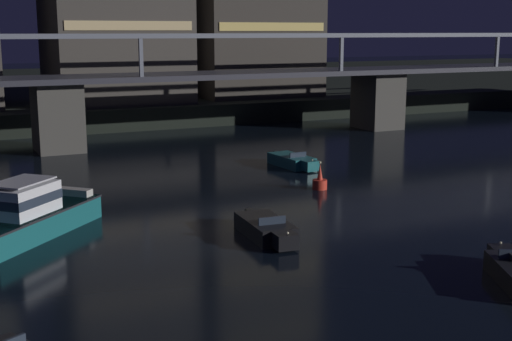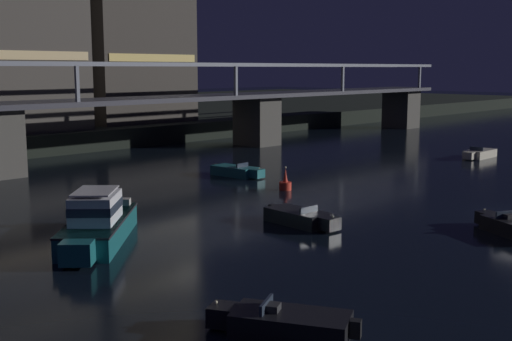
{
  "view_description": "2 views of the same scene",
  "coord_description": "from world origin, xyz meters",
  "px_view_note": "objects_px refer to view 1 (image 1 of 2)",
  "views": [
    {
      "loc": [
        -25.21,
        -20.33,
        9.63
      ],
      "look_at": [
        -7.03,
        17.73,
        1.11
      ],
      "focal_mm": 48.71,
      "sensor_mm": 36.0,
      "label": 1
    },
    {
      "loc": [
        -39.24,
        -15.38,
        8.83
      ],
      "look_at": [
        -7.07,
        15.4,
        1.88
      ],
      "focal_mm": 46.06,
      "sensor_mm": 36.0,
      "label": 2
    }
  ],
  "objects_px": {
    "cabin_cruiser_near_left": "(27,215)",
    "speedboat_mid_center": "(267,229)",
    "channel_buoy": "(320,182)",
    "river_bridge": "(234,91)",
    "speedboat_mid_right": "(293,161)"
  },
  "relations": [
    {
      "from": "speedboat_mid_center",
      "to": "river_bridge",
      "type": "bearing_deg",
      "value": 69.03
    },
    {
      "from": "cabin_cruiser_near_left",
      "to": "speedboat_mid_center",
      "type": "relative_size",
      "value": 1.52
    },
    {
      "from": "river_bridge",
      "to": "cabin_cruiser_near_left",
      "type": "relative_size",
      "value": 12.6
    },
    {
      "from": "river_bridge",
      "to": "cabin_cruiser_near_left",
      "type": "height_order",
      "value": "river_bridge"
    },
    {
      "from": "speedboat_mid_center",
      "to": "channel_buoy",
      "type": "height_order",
      "value": "channel_buoy"
    },
    {
      "from": "cabin_cruiser_near_left",
      "to": "river_bridge",
      "type": "bearing_deg",
      "value": 48.41
    },
    {
      "from": "cabin_cruiser_near_left",
      "to": "speedboat_mid_center",
      "type": "bearing_deg",
      "value": -25.87
    },
    {
      "from": "river_bridge",
      "to": "speedboat_mid_center",
      "type": "bearing_deg",
      "value": -110.97
    },
    {
      "from": "channel_buoy",
      "to": "speedboat_mid_center",
      "type": "bearing_deg",
      "value": -134.13
    },
    {
      "from": "river_bridge",
      "to": "speedboat_mid_center",
      "type": "height_order",
      "value": "river_bridge"
    },
    {
      "from": "speedboat_mid_center",
      "to": "speedboat_mid_right",
      "type": "bearing_deg",
      "value": 57.4
    },
    {
      "from": "cabin_cruiser_near_left",
      "to": "speedboat_mid_right",
      "type": "xyz_separation_m",
      "value": [
        19.65,
        9.82,
        -0.64
      ]
    },
    {
      "from": "cabin_cruiser_near_left",
      "to": "channel_buoy",
      "type": "relative_size",
      "value": 4.5
    },
    {
      "from": "speedboat_mid_right",
      "to": "river_bridge",
      "type": "bearing_deg",
      "value": 83.37
    },
    {
      "from": "river_bridge",
      "to": "speedboat_mid_right",
      "type": "xyz_separation_m",
      "value": [
        -1.65,
        -14.17,
        -3.92
      ]
    }
  ]
}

